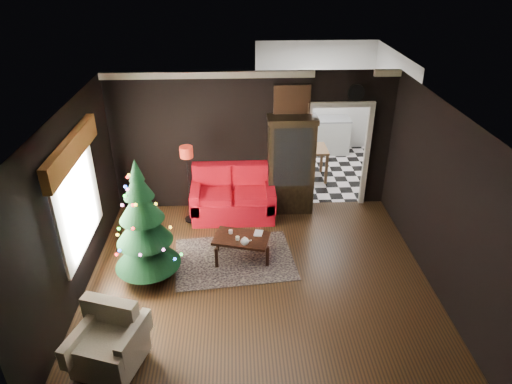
{
  "coord_description": "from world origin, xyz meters",
  "views": [
    {
      "loc": [
        -0.32,
        -5.84,
        4.78
      ],
      "look_at": [
        0.0,
        0.9,
        1.15
      ],
      "focal_mm": 32.02,
      "sensor_mm": 36.0,
      "label": 1
    }
  ],
  "objects_px": {
    "floor_lamp": "(189,185)",
    "wall_clock": "(356,93)",
    "armchair": "(108,340)",
    "kitchen_table": "(311,163)",
    "christmas_tree": "(143,223)",
    "loveseat": "(233,194)",
    "teapot": "(245,241)",
    "coffee_table": "(242,247)",
    "curio_cabinet": "(291,167)"
  },
  "relations": [
    {
      "from": "christmas_tree",
      "to": "loveseat",
      "type": "bearing_deg",
      "value": 53.78
    },
    {
      "from": "armchair",
      "to": "floor_lamp",
      "type": "bearing_deg",
      "value": 96.04
    },
    {
      "from": "curio_cabinet",
      "to": "teapot",
      "type": "xyz_separation_m",
      "value": [
        -0.96,
        -1.87,
        -0.45
      ]
    },
    {
      "from": "wall_clock",
      "to": "teapot",
      "type": "bearing_deg",
      "value": -136.52
    },
    {
      "from": "curio_cabinet",
      "to": "coffee_table",
      "type": "xyz_separation_m",
      "value": [
        -1.01,
        -1.65,
        -0.73
      ]
    },
    {
      "from": "floor_lamp",
      "to": "armchair",
      "type": "height_order",
      "value": "floor_lamp"
    },
    {
      "from": "curio_cabinet",
      "to": "teapot",
      "type": "bearing_deg",
      "value": -117.2
    },
    {
      "from": "floor_lamp",
      "to": "christmas_tree",
      "type": "xyz_separation_m",
      "value": [
        -0.55,
        -1.67,
        0.22
      ]
    },
    {
      "from": "armchair",
      "to": "teapot",
      "type": "distance_m",
      "value": 2.69
    },
    {
      "from": "loveseat",
      "to": "armchair",
      "type": "height_order",
      "value": "loveseat"
    },
    {
      "from": "floor_lamp",
      "to": "kitchen_table",
      "type": "relative_size",
      "value": 2.06
    },
    {
      "from": "loveseat",
      "to": "christmas_tree",
      "type": "height_order",
      "value": "christmas_tree"
    },
    {
      "from": "curio_cabinet",
      "to": "kitchen_table",
      "type": "distance_m",
      "value": 1.67
    },
    {
      "from": "armchair",
      "to": "teapot",
      "type": "height_order",
      "value": "armchair"
    },
    {
      "from": "curio_cabinet",
      "to": "kitchen_table",
      "type": "relative_size",
      "value": 2.53
    },
    {
      "from": "christmas_tree",
      "to": "teapot",
      "type": "relative_size",
      "value": 12.88
    },
    {
      "from": "curio_cabinet",
      "to": "armchair",
      "type": "relative_size",
      "value": 2.38
    },
    {
      "from": "curio_cabinet",
      "to": "wall_clock",
      "type": "distance_m",
      "value": 1.88
    },
    {
      "from": "armchair",
      "to": "wall_clock",
      "type": "xyz_separation_m",
      "value": [
        3.92,
        4.08,
        1.92
      ]
    },
    {
      "from": "floor_lamp",
      "to": "coffee_table",
      "type": "bearing_deg",
      "value": -51.65
    },
    {
      "from": "floor_lamp",
      "to": "wall_clock",
      "type": "xyz_separation_m",
      "value": [
        3.17,
        0.61,
        1.55
      ]
    },
    {
      "from": "floor_lamp",
      "to": "teapot",
      "type": "height_order",
      "value": "floor_lamp"
    },
    {
      "from": "christmas_tree",
      "to": "teapot",
      "type": "bearing_deg",
      "value": 8.29
    },
    {
      "from": "armchair",
      "to": "coffee_table",
      "type": "relative_size",
      "value": 0.86
    },
    {
      "from": "curio_cabinet",
      "to": "armchair",
      "type": "bearing_deg",
      "value": -124.86
    },
    {
      "from": "curio_cabinet",
      "to": "wall_clock",
      "type": "xyz_separation_m",
      "value": [
        1.2,
        0.18,
        1.43
      ]
    },
    {
      "from": "armchair",
      "to": "coffee_table",
      "type": "xyz_separation_m",
      "value": [
        1.71,
        2.26,
        -0.24
      ]
    },
    {
      "from": "coffee_table",
      "to": "floor_lamp",
      "type": "bearing_deg",
      "value": 128.35
    },
    {
      "from": "floor_lamp",
      "to": "teapot",
      "type": "distance_m",
      "value": 1.79
    },
    {
      "from": "floor_lamp",
      "to": "kitchen_table",
      "type": "bearing_deg",
      "value": 35.28
    },
    {
      "from": "christmas_tree",
      "to": "wall_clock",
      "type": "xyz_separation_m",
      "value": [
        3.72,
        2.28,
        1.33
      ]
    },
    {
      "from": "loveseat",
      "to": "floor_lamp",
      "type": "distance_m",
      "value": 0.91
    },
    {
      "from": "armchair",
      "to": "kitchen_table",
      "type": "distance_m",
      "value": 6.31
    },
    {
      "from": "loveseat",
      "to": "coffee_table",
      "type": "xyz_separation_m",
      "value": [
        0.14,
        -1.43,
        -0.28
      ]
    },
    {
      "from": "teapot",
      "to": "kitchen_table",
      "type": "xyz_separation_m",
      "value": [
        1.61,
        3.3,
        -0.13
      ]
    },
    {
      "from": "loveseat",
      "to": "teapot",
      "type": "xyz_separation_m",
      "value": [
        0.19,
        -1.65,
        0.0
      ]
    },
    {
      "from": "coffee_table",
      "to": "christmas_tree",
      "type": "bearing_deg",
      "value": -163.45
    },
    {
      "from": "armchair",
      "to": "kitchen_table",
      "type": "height_order",
      "value": "armchair"
    },
    {
      "from": "coffee_table",
      "to": "loveseat",
      "type": "bearing_deg",
      "value": 95.61
    },
    {
      "from": "teapot",
      "to": "coffee_table",
      "type": "bearing_deg",
      "value": 102.76
    },
    {
      "from": "floor_lamp",
      "to": "kitchen_table",
      "type": "xyz_separation_m",
      "value": [
        2.62,
        1.86,
        -0.45
      ]
    },
    {
      "from": "loveseat",
      "to": "coffee_table",
      "type": "distance_m",
      "value": 1.46
    },
    {
      "from": "armchair",
      "to": "wall_clock",
      "type": "relative_size",
      "value": 2.5
    },
    {
      "from": "curio_cabinet",
      "to": "floor_lamp",
      "type": "distance_m",
      "value": 2.02
    },
    {
      "from": "curio_cabinet",
      "to": "kitchen_table",
      "type": "bearing_deg",
      "value": 65.56
    },
    {
      "from": "floor_lamp",
      "to": "wall_clock",
      "type": "distance_m",
      "value": 3.58
    },
    {
      "from": "armchair",
      "to": "coffee_table",
      "type": "distance_m",
      "value": 2.84
    },
    {
      "from": "christmas_tree",
      "to": "teapot",
      "type": "distance_m",
      "value": 1.67
    },
    {
      "from": "teapot",
      "to": "kitchen_table",
      "type": "distance_m",
      "value": 3.67
    },
    {
      "from": "christmas_tree",
      "to": "floor_lamp",
      "type": "bearing_deg",
      "value": 71.77
    }
  ]
}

